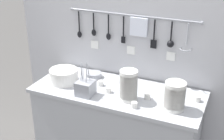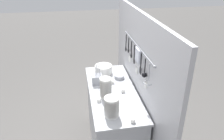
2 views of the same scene
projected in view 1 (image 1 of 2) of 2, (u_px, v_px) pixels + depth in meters
The scene contains 13 objects.
counter at pixel (117, 139), 2.70m from camera, with size 1.38×0.56×0.95m.
back_wall at pixel (131, 76), 2.77m from camera, with size 2.18×0.11×1.87m.
bowl_stack_back_corner at pixel (129, 85), 2.32m from camera, with size 0.13×0.13×0.24m.
bowl_stack_nested_right at pixel (175, 96), 2.21m from camera, with size 0.15×0.15×0.21m.
plate_stack at pixel (64, 76), 2.62m from camera, with size 0.24×0.24×0.12m.
steel_mixing_bowl at pixel (94, 75), 2.72m from camera, with size 0.13×0.13×0.04m.
cutlery_caddy at pixel (85, 88), 2.42m from camera, with size 0.13×0.13×0.27m.
cup_mid_row at pixel (131, 84), 2.57m from camera, with size 0.05×0.05×0.04m.
cup_back_left at pixel (100, 83), 2.58m from camera, with size 0.05×0.05×0.04m.
cup_edge_far at pixel (147, 96), 2.38m from camera, with size 0.05×0.05×0.04m.
cup_beside_plates at pixel (134, 105), 2.26m from camera, with size 0.05×0.05×0.04m.
cup_centre at pixel (198, 99), 2.34m from camera, with size 0.05×0.05×0.04m.
cup_edge_near at pixel (109, 90), 2.47m from camera, with size 0.05×0.05×0.04m.
Camera 1 is at (0.86, -2.04, 2.13)m, focal length 50.00 mm.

